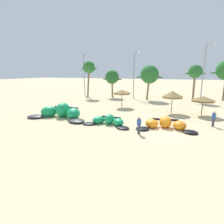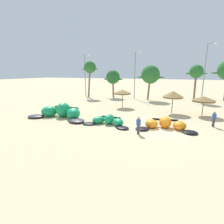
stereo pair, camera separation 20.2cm
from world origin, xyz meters
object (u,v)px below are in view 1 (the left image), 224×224
(kite_left, at_px, (108,121))
(person_by_umbrellas, at_px, (214,119))
(palm_left_of_gap, at_px, (150,75))
(beach_umbrella_middle, at_px, (173,94))
(kite_far_left, at_px, (61,112))
(lamppost_east_center, at_px, (204,71))
(beach_umbrella_near_palms, at_px, (203,99))
(palm_center_left, at_px, (195,72))
(lamppost_west, at_px, (85,73))
(palm_leftmost, at_px, (89,68))
(palm_left, at_px, (112,77))
(person_near_kites, at_px, (139,125))
(kite_left_of_center, at_px, (165,124))
(beach_umbrella_near_van, at_px, (122,92))
(lamppost_west_center, at_px, (134,73))

(kite_left, height_order, person_by_umbrellas, person_by_umbrellas)
(kite_left, relative_size, palm_left_of_gap, 0.80)
(beach_umbrella_middle, xyz_separation_m, palm_left_of_gap, (-5.08, 11.09, 2.45))
(kite_far_left, relative_size, lamppost_east_center, 0.79)
(beach_umbrella_near_palms, bearing_deg, beach_umbrella_middle, -178.77)
(palm_center_left, xyz_separation_m, lamppost_west, (-23.66, -0.36, -0.28))
(palm_leftmost, bearing_deg, beach_umbrella_middle, -28.64)
(beach_umbrella_near_palms, bearing_deg, palm_leftmost, 155.86)
(beach_umbrella_middle, height_order, palm_center_left, palm_center_left)
(palm_left, relative_size, palm_left_of_gap, 0.87)
(palm_leftmost, bearing_deg, kite_far_left, -72.85)
(beach_umbrella_middle, xyz_separation_m, palm_center_left, (3.25, 12.19, 2.94))
(person_by_umbrellas, distance_m, palm_left, 24.65)
(kite_left, xyz_separation_m, person_near_kites, (3.77, -1.78, 0.41))
(lamppost_east_center, bearing_deg, beach_umbrella_near_palms, -94.44)
(kite_left_of_center, xyz_separation_m, lamppost_west, (-20.24, 19.15, 4.83))
(beach_umbrella_near_palms, height_order, lamppost_west, lamppost_west)
(beach_umbrella_near_van, height_order, palm_left_of_gap, palm_left_of_gap)
(palm_left, distance_m, lamppost_east_center, 18.15)
(beach_umbrella_near_palms, bearing_deg, palm_left, 145.80)
(person_by_umbrellas, xyz_separation_m, palm_left_of_gap, (-9.51, 15.90, 4.26))
(beach_umbrella_near_van, bearing_deg, palm_center_left, 44.13)
(palm_leftmost, xyz_separation_m, lamppost_west_center, (9.82, 1.55, -1.15))
(beach_umbrella_near_van, xyz_separation_m, palm_left_of_gap, (2.65, 9.56, 2.57))
(beach_umbrella_near_palms, bearing_deg, lamppost_east_center, 85.56)
(kite_far_left, height_order, lamppost_west_center, lamppost_west_center)
(palm_left, distance_m, palm_center_left, 16.73)
(palm_left_of_gap, bearing_deg, beach_umbrella_middle, -65.40)
(beach_umbrella_near_van, height_order, palm_leftmost, palm_leftmost)
(person_by_umbrellas, relative_size, lamppost_west, 0.17)
(kite_left, height_order, lamppost_west, lamppost_west)
(kite_left_of_center, xyz_separation_m, palm_left_of_gap, (-4.91, 18.41, 4.62))
(beach_umbrella_middle, relative_size, beach_umbrella_near_palms, 1.08)
(beach_umbrella_middle, relative_size, palm_leftmost, 0.39)
(kite_far_left, relative_size, kite_left, 1.50)
(palm_leftmost, bearing_deg, kite_left, -56.24)
(beach_umbrella_middle, height_order, lamppost_west_center, lamppost_west_center)
(kite_left, bearing_deg, palm_center_left, 65.33)
(palm_left_of_gap, relative_size, lamppost_west, 0.73)
(beach_umbrella_near_van, height_order, beach_umbrella_middle, beach_umbrella_middle)
(person_near_kites, xyz_separation_m, palm_left_of_gap, (-2.77, 21.00, 4.26))
(person_by_umbrellas, height_order, palm_center_left, palm_center_left)
(person_by_umbrellas, bearing_deg, palm_left, 137.11)
(palm_center_left, bearing_deg, beach_umbrella_middle, -104.94)
(palm_leftmost, bearing_deg, beach_umbrella_near_van, -38.84)
(kite_left_of_center, xyz_separation_m, lamppost_west_center, (-8.15, 18.77, 4.86))
(kite_left_of_center, xyz_separation_m, beach_umbrella_middle, (0.17, 7.32, 2.18))
(kite_far_left, height_order, beach_umbrella_near_palms, beach_umbrella_near_palms)
(person_near_kites, distance_m, person_by_umbrellas, 8.45)
(palm_left_of_gap, bearing_deg, person_by_umbrellas, -59.13)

